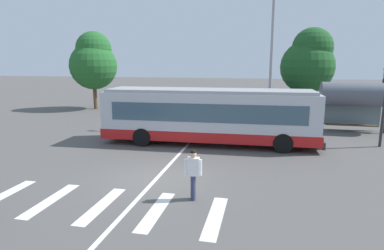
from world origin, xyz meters
TOP-DOWN VIEW (x-y plane):
  - ground_plane at (0.00, 0.00)m, footprint 160.00×160.00m
  - city_transit_bus at (1.09, 5.85)m, footprint 11.90×2.97m
  - pedestrian_crossing_street at (1.83, -1.69)m, footprint 0.58×0.30m
  - parked_car_red at (-4.73, 15.39)m, footprint 1.89×4.51m
  - parked_car_white at (-2.20, 15.99)m, footprint 2.01×4.57m
  - parked_car_charcoal at (0.57, 16.09)m, footprint 2.01×4.57m
  - parked_car_blue at (3.32, 16.05)m, footprint 2.04×4.58m
  - parked_car_black at (5.98, 15.49)m, footprint 2.03×4.58m
  - bus_stop_shelter at (9.71, 11.02)m, footprint 4.09×1.54m
  - twin_arm_street_lamp at (4.41, 10.93)m, footprint 5.28×0.32m
  - background_tree_left at (-11.99, 17.16)m, footprint 4.47×4.47m
  - background_tree_right at (7.73, 18.53)m, footprint 4.61×4.61m
  - crosswalk_painted_stripes at (-0.95, -2.78)m, footprint 7.83×2.79m
  - lane_center_line at (0.00, 2.00)m, footprint 0.16×24.00m

SIDE VIEW (x-z plane):
  - ground_plane at x=0.00m, z-range 0.00..0.00m
  - lane_center_line at x=0.00m, z-range 0.00..0.01m
  - crosswalk_painted_stripes at x=-0.95m, z-range 0.00..0.01m
  - parked_car_red at x=-4.73m, z-range 0.09..1.44m
  - parked_car_white at x=-2.20m, z-range 0.09..1.44m
  - parked_car_charcoal at x=0.57m, z-range 0.09..1.44m
  - parked_car_blue at x=3.32m, z-range 0.09..1.44m
  - parked_car_black at x=5.98m, z-range 0.09..1.44m
  - pedestrian_crossing_street at x=1.83m, z-range 0.11..1.83m
  - city_transit_bus at x=1.09m, z-range 0.06..3.12m
  - bus_stop_shelter at x=9.71m, z-range 0.79..4.04m
  - background_tree_right at x=7.73m, z-range 0.84..8.27m
  - background_tree_left at x=-11.99m, z-range 0.90..8.27m
  - twin_arm_street_lamp at x=4.41m, z-range 1.14..11.47m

